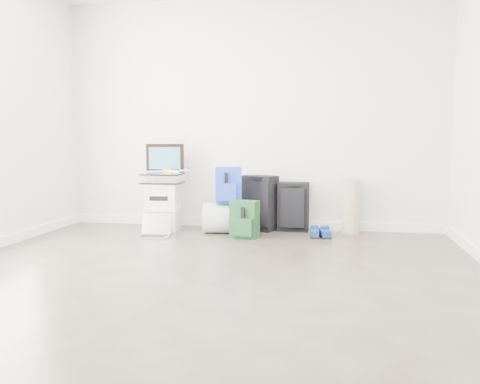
% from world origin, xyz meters
% --- Properties ---
extents(ground, '(5.00, 5.00, 0.00)m').
position_xyz_m(ground, '(0.00, 0.00, 0.00)').
color(ground, '#312924').
rests_on(ground, ground).
extents(room_envelope, '(4.52, 5.02, 2.71)m').
position_xyz_m(room_envelope, '(0.00, 0.02, 1.72)').
color(room_envelope, silver).
rests_on(room_envelope, ground).
extents(boxes_stack, '(0.40, 0.33, 0.54)m').
position_xyz_m(boxes_stack, '(-0.97, 2.12, 0.27)').
color(boxes_stack, silver).
rests_on(boxes_stack, ground).
extents(briefcase, '(0.45, 0.34, 0.13)m').
position_xyz_m(briefcase, '(-0.97, 2.12, 0.61)').
color(briefcase, '#B2B2B7').
rests_on(briefcase, boxes_stack).
extents(painting, '(0.45, 0.08, 0.34)m').
position_xyz_m(painting, '(-0.97, 2.22, 0.84)').
color(painting, black).
rests_on(painting, briefcase).
extents(drone, '(0.40, 0.40, 0.05)m').
position_xyz_m(drone, '(-0.89, 2.10, 0.70)').
color(drone, gold).
rests_on(drone, briefcase).
extents(duffel_bag, '(0.59, 0.40, 0.35)m').
position_xyz_m(duffel_bag, '(-0.18, 2.08, 0.17)').
color(duffel_bag, gray).
rests_on(duffel_bag, ground).
extents(blue_backpack, '(0.32, 0.26, 0.40)m').
position_xyz_m(blue_backpack, '(-0.18, 2.05, 0.54)').
color(blue_backpack, '#1B2CB4').
rests_on(blue_backpack, duffel_bag).
extents(large_suitcase, '(0.47, 0.40, 0.64)m').
position_xyz_m(large_suitcase, '(0.12, 2.35, 0.32)').
color(large_suitcase, black).
rests_on(large_suitcase, ground).
extents(green_backpack, '(0.32, 0.26, 0.40)m').
position_xyz_m(green_backpack, '(0.04, 1.83, 0.19)').
color(green_backpack, '#123418').
rests_on(green_backpack, ground).
extents(carry_on, '(0.36, 0.24, 0.56)m').
position_xyz_m(carry_on, '(0.52, 2.36, 0.28)').
color(carry_on, black).
rests_on(carry_on, ground).
extents(shoes, '(0.24, 0.27, 0.08)m').
position_xyz_m(shoes, '(0.84, 2.03, 0.04)').
color(shoes, black).
rests_on(shoes, ground).
extents(rolled_rug, '(0.20, 0.20, 0.61)m').
position_xyz_m(rolled_rug, '(1.18, 2.35, 0.31)').
color(rolled_rug, tan).
rests_on(rolled_rug, ground).
extents(laptop, '(0.33, 0.24, 0.24)m').
position_xyz_m(laptop, '(-0.93, 1.72, 0.06)').
color(laptop, '#B6B6BB').
rests_on(laptop, ground).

